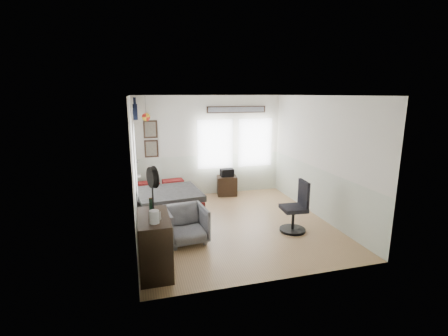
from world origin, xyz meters
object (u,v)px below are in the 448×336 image
Objects in this scene: nightstand at (227,186)px; task_chair at (296,211)px; armchair at (186,224)px; bed at (167,202)px; dresser at (154,244)px.

nightstand is 2.79m from task_chair.
armchair is 1.42× the size of nightstand.
armchair is (0.19, -1.59, 0.05)m from bed.
bed is at bearing 148.76° from task_chair.
dresser is at bearing -131.86° from armchair.
dresser is at bearing -160.75° from task_chair.
armchair is 0.71× the size of task_chair.
task_chair is at bearing 15.43° from dresser.
nightstand is at bearing 58.18° from dresser.
nightstand is at bearing 53.09° from armchair.
dresser is 0.95× the size of task_chair.
bed is 1.89× the size of task_chair.
bed is 3.77× the size of nightstand.
task_chair reaches higher than armchair.
bed is 2.52m from dresser.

